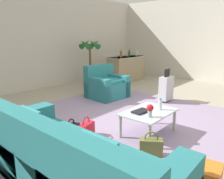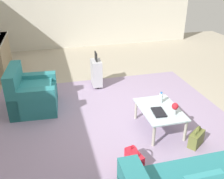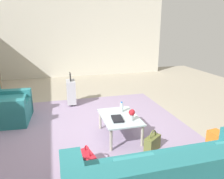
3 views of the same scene
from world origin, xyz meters
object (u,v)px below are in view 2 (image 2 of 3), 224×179
suitcase_silver (96,72)px  armchair (31,95)px  flower_vase (175,108)px  coffee_table (160,111)px  handbag_red (134,159)px  handbag_olive (196,138)px  coffee_table_book (159,112)px  water_bottle (161,98)px  handbag_black (132,172)px

suitcase_silver → armchair: bearing=115.3°
flower_vase → coffee_table: bearing=34.3°
handbag_red → suitcase_silver: bearing=-0.4°
armchair → suitcase_silver: bearing=-64.7°
suitcase_silver → handbag_olive: size_ratio=2.37×
armchair → coffee_table_book: bearing=-124.3°
armchair → handbag_olive: bearing=-126.2°
water_bottle → handbag_black: 1.56m
water_bottle → coffee_table: bearing=153.4°
flower_vase → handbag_black: flower_vase is taller
armchair → flower_vase: (-1.52, -2.32, 0.23)m
coffee_table → handbag_olive: (-0.57, -0.39, -0.23)m
armchair → water_bottle: bearing=-116.0°
handbag_olive → handbag_red: bearing=100.1°
armchair → coffee_table: (-1.30, -2.17, 0.05)m
coffee_table → handbag_red: 1.08m
coffee_table_book → handbag_olive: bearing=-128.1°
armchair → handbag_black: 2.66m
coffee_table_book → flower_vase: (-0.10, -0.23, 0.11)m
water_bottle → handbag_olive: bearing=-159.1°
flower_vase → handbag_olive: 0.59m
armchair → handbag_red: size_ratio=2.84×
armchair → flower_vase: armchair is taller
armchair → suitcase_silver: size_ratio=1.19×
handbag_red → handbag_black: (-0.22, 0.11, 0.00)m
coffee_table → coffee_table_book: size_ratio=3.08×
armchair → handbag_black: bearing=-149.8°
suitcase_silver → handbag_black: bearing=177.4°
flower_vase → handbag_olive: bearing=-145.0°
armchair → handbag_olive: armchair is taller
armchair → coffee_table: bearing=-121.0°
coffee_table_book → water_bottle: bearing=-24.0°
handbag_red → handbag_olive: 1.13m
coffee_table → coffee_table_book: bearing=146.3°
water_bottle → flower_vase: (-0.42, -0.05, 0.03)m
coffee_table_book → flower_vase: size_ratio=1.48×
armchair → handbag_olive: size_ratio=2.84×
armchair → flower_vase: size_ratio=4.95×
coffee_table → coffee_table_book: (-0.12, 0.08, 0.07)m
water_bottle → armchair: bearing=64.0°
water_bottle → handbag_black: (-1.19, 0.93, -0.38)m
handbag_red → handbag_black: bearing=153.0°
coffee_table_book → suitcase_silver: size_ratio=0.36×
water_bottle → coffee_table_book: bearing=150.6°
handbag_black → coffee_table_book: bearing=-40.9°
coffee_table_book → flower_vase: flower_vase is taller
armchair → handbag_red: (-2.07, -1.45, -0.17)m
water_bottle → handbag_red: bearing=139.7°
coffee_table → water_bottle: size_ratio=4.57×
armchair → coffee_table: size_ratio=1.09×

